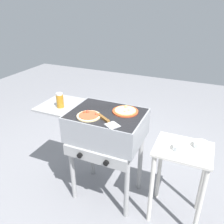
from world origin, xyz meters
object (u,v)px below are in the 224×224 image
Objects in this scene: pizza_cheese at (125,111)px; topping_bowl_near at (201,145)px; pizza_pepperoni at (89,116)px; topping_bowl_far at (180,148)px; sauce_jar at (60,100)px; spatula at (107,121)px; grill at (105,128)px; prep_table at (180,169)px.

topping_bowl_near is (0.64, -0.02, -0.16)m from pizza_cheese.
topping_bowl_far is at bearing 6.38° from pizza_pepperoni.
sauce_jar is at bearing 168.90° from pizza_pepperoni.
pizza_cheese is 0.59m from sauce_jar.
pizza_pepperoni is at bearing 173.24° from spatula.
topping_bowl_near is at bearing 5.79° from sauce_jar.
grill is 4.85× the size of pizza_pepperoni.
pizza_cheese is at bearing 39.80° from pizza_pepperoni.
prep_table is at bearing 0.37° from grill.
spatula reaches higher than topping_bowl_near.
grill is 1.32× the size of prep_table.
spatula is at bearing -9.59° from sauce_jar.
pizza_pepperoni is 1.74× the size of topping_bowl_near.
prep_table is (1.09, 0.06, -0.44)m from sauce_jar.
sauce_jar reaches higher than grill.
sauce_jar is 1.18m from prep_table.
sauce_jar reaches higher than pizza_cheese.
topping_bowl_near is at bearing 11.84° from pizza_pepperoni.
topping_bowl_far is (0.57, 0.10, -0.16)m from spatula.
grill is 3.84× the size of spatula.
topping_bowl_near is (1.21, 0.12, -0.22)m from sauce_jar.
pizza_pepperoni is 0.27× the size of prep_table.
pizza_cheese is 0.54m from topping_bowl_far.
spatula is at bearing -6.76° from pizza_pepperoni.
grill is 4.34× the size of pizza_cheese.
pizza_pepperoni reaches higher than grill.
spatula reaches higher than prep_table.
topping_bowl_far is (0.74, 0.08, -0.16)m from pizza_pepperoni.
grill is 0.65m from topping_bowl_far.
topping_bowl_far is at bearing 1.05° from sauce_jar.
prep_table is (0.52, -0.09, -0.39)m from pizza_cheese.
spatula is (0.08, -0.13, 0.15)m from grill.
sauce_jar reaches higher than spatula.
sauce_jar is at bearing 170.41° from spatula.
topping_bowl_far reaches higher than prep_table.
pizza_cheese is 0.88× the size of spatula.
topping_bowl_far is (-0.15, -0.10, 0.00)m from topping_bowl_near.
topping_bowl_near reaches higher than prep_table.
pizza_pepperoni is at bearing -11.10° from sauce_jar.
grill is at bearing 50.81° from pizza_pepperoni.
pizza_pepperoni reaches higher than spatula.
pizza_pepperoni reaches higher than topping_bowl_far.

